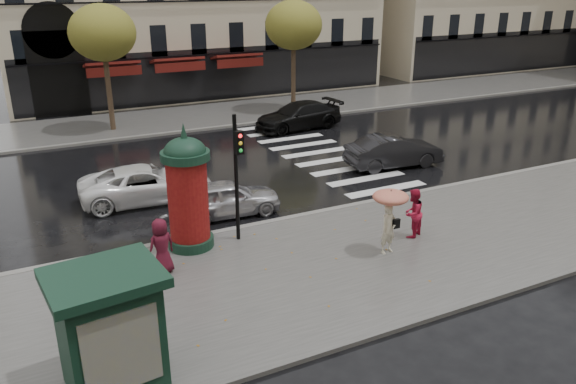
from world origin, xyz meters
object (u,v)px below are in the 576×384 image
traffic_light (237,166)px  car_darkgrey (394,151)px  car_black (298,116)px  woman_red (413,213)px  newsstand (110,329)px  morris_column (187,189)px  man_burgundy (161,246)px  car_white (146,184)px  woman_umbrella (390,211)px  car_silver (226,198)px

traffic_light → car_darkgrey: 10.02m
traffic_light → car_black: bearing=55.2°
woman_red → newsstand: newsstand is taller
woman_red → morris_column: bearing=-45.8°
man_burgundy → car_black: (10.96, 12.91, -0.20)m
car_darkgrey → car_white: car_darkgrey is taller
car_black → traffic_light: bearing=-39.8°
woman_umbrella → man_burgundy: woman_umbrella is taller
newsstand → car_black: bearing=52.6°
morris_column → car_silver: (1.92, 2.01, -1.33)m
woman_umbrella → traffic_light: size_ratio=0.51×
woman_red → car_darkgrey: (3.97, 6.31, -0.21)m
woman_red → car_black: (3.27, 14.11, -0.19)m
traffic_light → morris_column: bearing=169.4°
woman_umbrella → traffic_light: bearing=142.8°
car_darkgrey → car_white: (-10.70, 0.80, -0.04)m
woman_umbrella → woman_red: 1.55m
woman_red → car_white: bearing=-71.4°
woman_red → car_silver: 6.40m
woman_umbrella → car_darkgrey: size_ratio=0.47×
morris_column → traffic_light: size_ratio=0.97×
car_silver → car_white: car_white is taller
woman_umbrella → morris_column: (-5.14, 3.05, 0.52)m
man_burgundy → car_black: size_ratio=0.32×
morris_column → car_white: 4.82m
morris_column → car_black: morris_column is taller
man_burgundy → morris_column: (1.20, 1.28, 1.05)m
car_darkgrey → car_black: car_black is taller
woman_umbrella → morris_column: morris_column is taller
traffic_light → car_black: (8.26, 11.91, -1.82)m
morris_column → car_darkgrey: bearing=20.1°
car_white → car_darkgrey: bearing=-89.8°
man_burgundy → car_darkgrey: 12.72m
morris_column → traffic_light: traffic_light is taller
woman_umbrella → car_white: bearing=125.1°
man_burgundy → car_silver: size_ratio=0.43×
woman_red → man_burgundy: size_ratio=0.99×
car_white → car_black: size_ratio=0.97×
morris_column → car_white: bearing=93.1°
car_darkgrey → car_white: 10.73m
car_darkgrey → traffic_light: bearing=121.1°
car_silver → car_black: (7.83, 9.62, 0.08)m
woman_umbrella → car_black: size_ratio=0.41×
car_darkgrey → man_burgundy: bearing=120.2°
car_white → car_black: (10.01, 7.00, 0.05)m
traffic_light → car_silver: (0.43, 2.28, -1.90)m
morris_column → traffic_light: 1.62m
newsstand → woman_red: bearing=16.7°
woman_umbrella → traffic_light: 4.71m
car_silver → newsstand: bearing=148.7°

